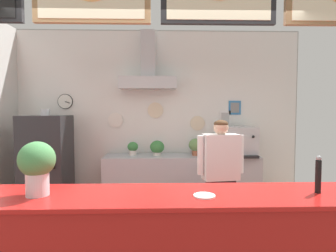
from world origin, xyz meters
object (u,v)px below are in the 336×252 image
(shop_worker, at_px, (220,179))
(potted_oregano, at_px, (133,148))
(pizza_oven, at_px, (47,166))
(espresso_machine, at_px, (239,141))
(potted_basil, at_px, (157,148))
(pepper_grinder, at_px, (318,175))
(basil_vase, at_px, (37,166))
(potted_rosemary, at_px, (218,147))
(condiment_plate, at_px, (204,196))
(potted_thyme, at_px, (196,146))

(shop_worker, xyz_separation_m, potted_oregano, (-1.19, 1.32, 0.20))
(pizza_oven, height_order, espresso_machine, pizza_oven)
(pizza_oven, height_order, potted_basil, pizza_oven)
(pepper_grinder, bearing_deg, basil_vase, -179.97)
(pepper_grinder, bearing_deg, potted_rosemary, 95.70)
(basil_vase, bearing_deg, potted_basil, 70.91)
(espresso_machine, distance_m, condiment_plate, 2.77)
(espresso_machine, relative_size, potted_basil, 2.22)
(potted_basil, relative_size, pepper_grinder, 0.86)
(potted_thyme, bearing_deg, potted_oregano, 178.15)
(potted_basil, bearing_deg, potted_thyme, 1.27)
(potted_rosemary, distance_m, basil_vase, 3.20)
(potted_basil, distance_m, pepper_grinder, 2.84)
(shop_worker, relative_size, pepper_grinder, 5.29)
(potted_thyme, bearing_deg, shop_worker, -83.95)
(potted_basil, bearing_deg, shop_worker, -58.40)
(shop_worker, xyz_separation_m, pepper_grinder, (0.49, -1.26, 0.34))
(espresso_machine, distance_m, potted_thyme, 0.72)
(espresso_machine, xyz_separation_m, potted_basil, (-1.36, 0.02, -0.10))
(potted_rosemary, xyz_separation_m, pepper_grinder, (0.26, -2.57, 0.12))
(potted_rosemary, xyz_separation_m, potted_basil, (-1.02, -0.03, -0.01))
(espresso_machine, xyz_separation_m, pepper_grinder, (-0.09, -2.52, 0.02))
(potted_oregano, relative_size, potted_rosemary, 0.90)
(pizza_oven, height_order, potted_rosemary, pizza_oven)
(shop_worker, bearing_deg, pepper_grinder, 103.56)
(shop_worker, bearing_deg, basil_vase, 29.72)
(basil_vase, distance_m, condiment_plate, 1.27)
(pizza_oven, xyz_separation_m, potted_thyme, (2.36, 0.28, 0.27))
(shop_worker, xyz_separation_m, espresso_machine, (0.57, 1.26, 0.32))
(potted_oregano, height_order, potted_rosemary, potted_rosemary)
(pepper_grinder, xyz_separation_m, condiment_plate, (-0.90, -0.07, -0.14))
(basil_vase, bearing_deg, pizza_oven, 110.20)
(shop_worker, bearing_deg, condiment_plate, 65.37)
(espresso_machine, bearing_deg, potted_rosemary, 172.24)
(shop_worker, bearing_deg, potted_rosemary, -107.57)
(condiment_plate, bearing_deg, potted_basil, 98.20)
(condiment_plate, bearing_deg, shop_worker, 72.91)
(pizza_oven, xyz_separation_m, potted_rosemary, (2.73, 0.30, 0.26))
(shop_worker, relative_size, basil_vase, 3.78)
(potted_oregano, height_order, condiment_plate, potted_oregano)
(potted_oregano, bearing_deg, potted_basil, -6.77)
(condiment_plate, bearing_deg, potted_thyme, 84.06)
(basil_vase, bearing_deg, potted_oregano, 79.68)
(shop_worker, distance_m, condiment_plate, 1.41)
(shop_worker, height_order, condiment_plate, shop_worker)
(potted_oregano, xyz_separation_m, potted_thyme, (1.06, -0.03, 0.04))
(potted_oregano, relative_size, basil_vase, 0.55)
(condiment_plate, bearing_deg, basil_vase, 177.04)
(pepper_grinder, bearing_deg, potted_basil, 116.61)
(potted_thyme, xyz_separation_m, basil_vase, (-1.53, -2.55, 0.18))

